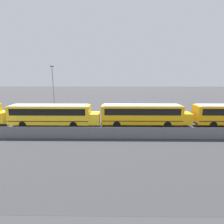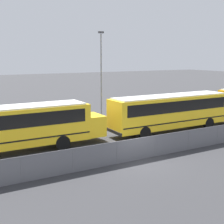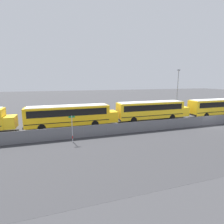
{
  "view_description": "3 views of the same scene",
  "coord_description": "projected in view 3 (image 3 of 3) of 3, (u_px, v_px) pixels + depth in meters",
  "views": [
    {
      "loc": [
        16.64,
        -20.21,
        7.63
      ],
      "look_at": [
        16.31,
        6.19,
        2.04
      ],
      "focal_mm": 28.0,
      "sensor_mm": 36.0,
      "label": 1
    },
    {
      "loc": [
        -11.2,
        -16.29,
        6.8
      ],
      "look_at": [
        0.87,
        4.8,
        2.39
      ],
      "focal_mm": 50.0,
      "sensor_mm": 36.0,
      "label": 2
    },
    {
      "loc": [
        -22.52,
        -20.63,
        6.96
      ],
      "look_at": [
        -14.06,
        5.73,
        1.89
      ],
      "focal_mm": 28.0,
      "sensor_mm": 36.0,
      "label": 3
    }
  ],
  "objects": [
    {
      "name": "ground_plane",
      "position": [
        208.0,
        125.0,
        27.34
      ],
      "size": [
        200.0,
        200.0,
        0.0
      ],
      "primitive_type": "plane",
      "color": "#38383A"
    },
    {
      "name": "light_pole",
      "position": [
        178.0,
        88.0,
        40.92
      ],
      "size": [
        0.6,
        0.24,
        9.34
      ],
      "color": "gray",
      "rests_on": "ground_plane"
    },
    {
      "name": "school_bus_4",
      "position": [
        218.0,
        106.0,
        33.94
      ],
      "size": [
        13.37,
        2.55,
        3.33
      ],
      "color": "yellow",
      "rests_on": "ground_plane"
    },
    {
      "name": "school_bus_3",
      "position": [
        152.0,
        109.0,
        30.23
      ],
      "size": [
        13.37,
        2.55,
        3.33
      ],
      "color": "yellow",
      "rests_on": "ground_plane"
    },
    {
      "name": "school_bus_2",
      "position": [
        71.0,
        114.0,
        25.61
      ],
      "size": [
        13.37,
        2.55,
        3.33
      ],
      "color": "yellow",
      "rests_on": "ground_plane"
    },
    {
      "name": "street_sign",
      "position": [
        72.0,
        128.0,
        19.68
      ],
      "size": [
        0.7,
        0.09,
        3.08
      ],
      "color": "#B7B7BC",
      "rests_on": "ground_plane"
    },
    {
      "name": "fence",
      "position": [
        209.0,
        120.0,
        27.2
      ],
      "size": [
        123.64,
        0.07,
        1.49
      ],
      "color": "#9EA0A5",
      "rests_on": "ground_plane"
    }
  ]
}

